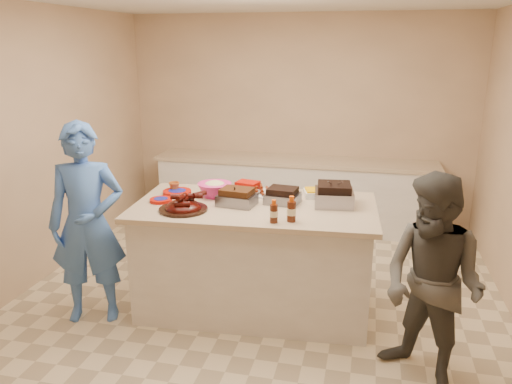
% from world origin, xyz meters
% --- Properties ---
extents(room, '(4.50, 5.00, 2.70)m').
position_xyz_m(room, '(0.00, 0.00, 0.00)').
color(room, tan).
rests_on(room, ground).
extents(back_counter, '(3.60, 0.64, 0.90)m').
position_xyz_m(back_counter, '(0.00, 2.20, 0.45)').
color(back_counter, silver).
rests_on(back_counter, ground).
extents(island, '(2.14, 1.22, 0.98)m').
position_xyz_m(island, '(-0.00, -0.02, 0.00)').
color(island, silver).
rests_on(island, ground).
extents(rib_platter, '(0.48, 0.48, 0.16)m').
position_xyz_m(rib_platter, '(-0.55, -0.30, 0.98)').
color(rib_platter, '#400905').
rests_on(rib_platter, island).
extents(pulled_pork_tray, '(0.34, 0.27, 0.09)m').
position_xyz_m(pulled_pork_tray, '(-0.15, -0.06, 0.98)').
color(pulled_pork_tray, '#47230F').
rests_on(pulled_pork_tray, island).
extents(brisket_tray, '(0.31, 0.27, 0.09)m').
position_xyz_m(brisket_tray, '(0.22, 0.09, 0.98)').
color(brisket_tray, black).
rests_on(brisket_tray, island).
extents(roasting_pan, '(0.36, 0.36, 0.13)m').
position_xyz_m(roasting_pan, '(0.66, 0.13, 0.98)').
color(roasting_pan, gray).
rests_on(roasting_pan, island).
extents(coleslaw_bowl, '(0.33, 0.33, 0.21)m').
position_xyz_m(coleslaw_bowl, '(-0.41, 0.14, 0.98)').
color(coleslaw_bowl, '#D82982').
rests_on(coleslaw_bowl, island).
extents(sausage_plate, '(0.40, 0.40, 0.05)m').
position_xyz_m(sausage_plate, '(0.04, 0.31, 0.98)').
color(sausage_plate, silver).
rests_on(sausage_plate, island).
extents(mac_cheese_dish, '(0.32, 0.27, 0.07)m').
position_xyz_m(mac_cheese_dish, '(0.51, 0.36, 0.98)').
color(mac_cheese_dish, '#F4B300').
rests_on(mac_cheese_dish, island).
extents(bbq_bottle_a, '(0.07, 0.07, 0.18)m').
position_xyz_m(bbq_bottle_a, '(0.24, -0.42, 0.98)').
color(bbq_bottle_a, '#431B0C').
rests_on(bbq_bottle_a, island).
extents(bbq_bottle_b, '(0.07, 0.07, 0.20)m').
position_xyz_m(bbq_bottle_b, '(0.37, -0.36, 0.98)').
color(bbq_bottle_b, '#431B0C').
rests_on(bbq_bottle_b, island).
extents(mustard_bottle, '(0.05, 0.05, 0.13)m').
position_xyz_m(mustard_bottle, '(-0.23, 0.06, 0.98)').
color(mustard_bottle, gold).
rests_on(mustard_bottle, island).
extents(sauce_bowl, '(0.14, 0.05, 0.14)m').
position_xyz_m(sauce_bowl, '(-0.08, 0.26, 0.98)').
color(sauce_bowl, silver).
rests_on(sauce_bowl, island).
extents(plate_stack_large, '(0.28, 0.28, 0.03)m').
position_xyz_m(plate_stack_large, '(-0.78, 0.14, 0.98)').
color(plate_stack_large, '#A70E03').
rests_on(plate_stack_large, island).
extents(plate_stack_small, '(0.21, 0.21, 0.03)m').
position_xyz_m(plate_stack_small, '(-0.83, -0.12, 0.98)').
color(plate_stack_small, '#A70E03').
rests_on(plate_stack_small, island).
extents(plastic_cup, '(0.11, 0.10, 0.10)m').
position_xyz_m(plastic_cup, '(-0.83, 0.20, 0.98)').
color(plastic_cup, '#AE521C').
rests_on(plastic_cup, island).
extents(basket_stack, '(0.23, 0.19, 0.10)m').
position_xyz_m(basket_stack, '(-0.16, 0.35, 0.98)').
color(basket_stack, '#A70E03').
rests_on(basket_stack, island).
extents(guest_blue, '(1.15, 1.84, 0.41)m').
position_xyz_m(guest_blue, '(-1.34, -0.49, 0.00)').
color(guest_blue, '#4577D4').
rests_on(guest_blue, ground).
extents(guest_gray, '(1.55, 1.64, 0.58)m').
position_xyz_m(guest_gray, '(1.40, -0.78, 0.00)').
color(guest_gray, '#514F49').
rests_on(guest_gray, ground).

